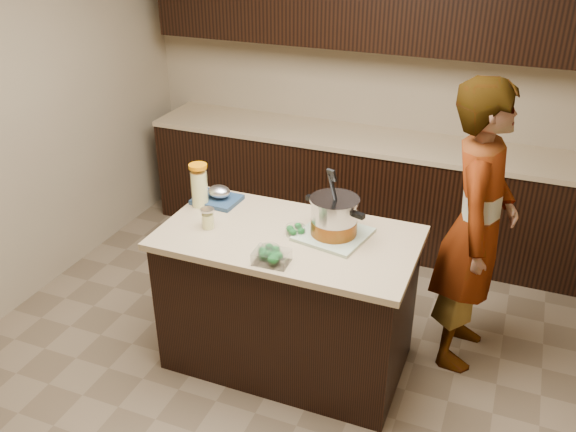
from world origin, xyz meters
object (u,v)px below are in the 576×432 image
stock_pot (334,219)px  person (476,228)px  lemonade_pitcher (199,187)px  island (288,300)px

stock_pot → person: 0.85m
stock_pot → lemonade_pitcher: stock_pot is taller
stock_pot → lemonade_pitcher: size_ratio=1.44×
island → person: size_ratio=0.82×
stock_pot → person: bearing=47.0°
stock_pot → person: person is taller
island → lemonade_pitcher: size_ratio=5.40×
lemonade_pitcher → person: size_ratio=0.15×
lemonade_pitcher → person: 1.66m
island → person: bearing=26.6°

